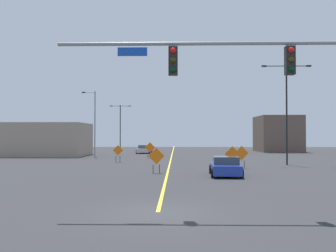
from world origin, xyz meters
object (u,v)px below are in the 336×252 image
construction_sign_left_lane (118,151)px  car_silver_mid (144,149)px  construction_sign_left_shoulder (241,154)px  construction_sign_right_shoulder (156,157)px  traffic_signal_assembly (288,74)px  construction_sign_median_near (150,148)px  street_lamp_far_right (287,105)px  street_lamp_mid_left (94,121)px  construction_sign_median_far (232,155)px  street_lamp_far_left (120,124)px  car_blue_far (225,167)px

construction_sign_left_lane → car_silver_mid: bearing=86.8°
construction_sign_left_shoulder → construction_sign_right_shoulder: bearing=-147.9°
traffic_signal_assembly → construction_sign_left_shoulder: (1.41, 18.61, -3.86)m
construction_sign_median_near → construction_sign_left_shoulder: bearing=-57.0°
street_lamp_far_right → construction_sign_right_shoulder: street_lamp_far_right is taller
traffic_signal_assembly → street_lamp_mid_left: street_lamp_mid_left is taller
construction_sign_left_lane → construction_sign_right_shoulder: construction_sign_right_shoulder is taller
street_lamp_mid_left → construction_sign_left_shoulder: bearing=-44.3°
traffic_signal_assembly → street_lamp_far_right: bearing=74.2°
construction_sign_right_shoulder → car_silver_mid: 31.09m
street_lamp_far_right → construction_sign_median_far: street_lamp_far_right is taller
street_lamp_mid_left → car_silver_mid: bearing=63.3°
street_lamp_mid_left → car_silver_mid: (5.49, 10.92, -4.01)m
construction_sign_median_near → construction_sign_median_far: same height
street_lamp_far_left → construction_sign_median_far: 41.51m
street_lamp_far_right → construction_sign_left_shoulder: street_lamp_far_right is taller
street_lamp_far_left → car_silver_mid: (5.21, -9.79, -4.29)m
construction_sign_median_near → car_silver_mid: bearing=97.8°
street_lamp_far_right → car_blue_far: (-7.01, -9.66, -5.00)m
traffic_signal_assembly → construction_sign_left_lane: traffic_signal_assembly is taller
construction_sign_left_shoulder → car_blue_far: size_ratio=0.44×
construction_sign_right_shoulder → construction_sign_median_far: construction_sign_median_far is taller
street_lamp_far_left → traffic_signal_assembly: bearing=-75.4°
street_lamp_far_left → construction_sign_median_near: size_ratio=4.22×
street_lamp_far_left → street_lamp_far_right: bearing=-57.7°
traffic_signal_assembly → construction_sign_median_far: 16.65m
construction_sign_median_far → car_blue_far: (-0.99, -3.56, -0.61)m
street_lamp_far_right → traffic_signal_assembly: bearing=-105.8°
construction_sign_median_near → car_blue_far: size_ratio=0.44×
street_lamp_mid_left → construction_sign_median_near: (7.26, -2.13, -3.37)m
construction_sign_right_shoulder → car_blue_far: bearing=-17.9°
construction_sign_right_shoulder → construction_sign_median_far: 6.20m
construction_sign_left_lane → construction_sign_median_far: size_ratio=0.92×
construction_sign_median_far → car_silver_mid: construction_sign_median_far is taller
street_lamp_far_right → car_blue_far: 12.94m
construction_sign_left_lane → construction_sign_median_near: 7.06m
construction_sign_left_shoulder → street_lamp_far_right: bearing=37.0°
street_lamp_far_left → construction_sign_right_shoulder: 41.76m
street_lamp_far_right → construction_sign_left_shoulder: bearing=-143.0°
traffic_signal_assembly → construction_sign_median_far: (0.28, 16.20, -3.82)m
construction_sign_left_lane → construction_sign_left_shoulder: (11.60, -7.00, 0.07)m
construction_sign_left_lane → construction_sign_left_shoulder: size_ratio=0.93×
construction_sign_right_shoulder → traffic_signal_assembly: bearing=-68.5°
car_silver_mid → construction_sign_right_shoulder: bearing=-83.5°
construction_sign_median_far → construction_sign_left_lane: bearing=138.1°
street_lamp_far_left → street_lamp_mid_left: bearing=-90.8°
street_lamp_far_right → car_blue_far: size_ratio=2.17×
construction_sign_left_lane → car_silver_mid: construction_sign_left_lane is taller
street_lamp_far_right → construction_sign_left_shoulder: (-4.89, -3.69, -4.43)m
car_silver_mid → street_lamp_far_left: bearing=118.0°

